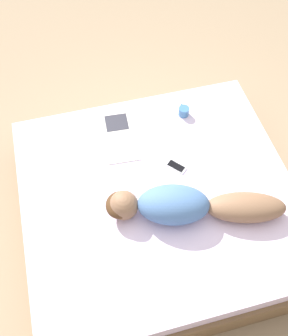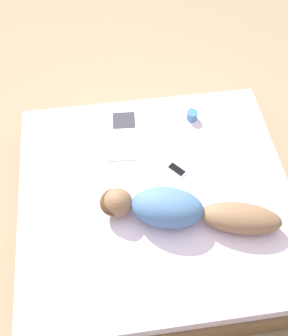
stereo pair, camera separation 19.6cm
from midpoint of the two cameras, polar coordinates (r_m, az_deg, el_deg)
ground_plane at (r=3.33m, az=0.18°, el=-7.90°), size 12.00×12.00×0.00m
bed at (r=3.11m, az=0.19°, el=-5.91°), size 1.93×2.05×0.51m
person at (r=2.72m, az=4.08°, el=-5.57°), size 0.54×1.26×0.24m
open_magazine at (r=3.19m, az=-5.43°, el=4.73°), size 0.55×0.30×0.01m
coffee_mug at (r=3.30m, az=4.07°, el=8.17°), size 0.12×0.09×0.08m
cell_phone at (r=3.00m, az=2.81°, el=0.15°), size 0.17×0.16×0.01m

